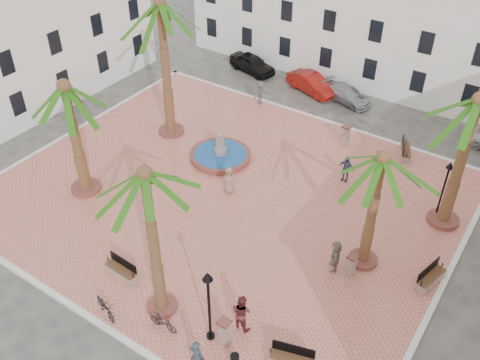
% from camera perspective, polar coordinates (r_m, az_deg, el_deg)
% --- Properties ---
extents(ground, '(120.00, 120.00, 0.00)m').
position_cam_1_polar(ground, '(32.13, -1.48, -1.66)').
color(ground, '#56544F').
rests_on(ground, ground).
extents(plaza, '(26.00, 22.00, 0.15)m').
position_cam_1_polar(plaza, '(32.08, -1.48, -1.56)').
color(plaza, '#E37A66').
rests_on(plaza, ground).
extents(kerb_n, '(26.30, 0.30, 0.16)m').
position_cam_1_polar(kerb_n, '(39.94, 7.70, 6.71)').
color(kerb_n, silver).
rests_on(kerb_n, ground).
extents(kerb_s, '(26.30, 0.30, 0.16)m').
position_cam_1_polar(kerb_s, '(26.55, -15.70, -13.97)').
color(kerb_s, silver).
rests_on(kerb_s, ground).
extents(kerb_e, '(0.30, 22.30, 0.16)m').
position_cam_1_polar(kerb_e, '(28.60, 20.74, -10.63)').
color(kerb_e, silver).
rests_on(kerb_e, ground).
extents(kerb_w, '(0.30, 22.30, 0.16)m').
position_cam_1_polar(kerb_w, '(39.72, -17.07, 5.11)').
color(kerb_w, silver).
rests_on(kerb_w, ground).
extents(building_north, '(30.40, 7.40, 9.50)m').
position_cam_1_polar(building_north, '(45.51, 13.70, 16.50)').
color(building_north, white).
rests_on(building_north, ground).
extents(building_west, '(6.40, 24.40, 10.00)m').
position_cam_1_polar(building_west, '(42.08, -23.87, 13.04)').
color(building_west, white).
rests_on(building_west, ground).
extents(fountain, '(3.93, 3.93, 2.03)m').
position_cam_1_polar(fountain, '(34.85, -2.10, 2.72)').
color(fountain, brown).
rests_on(fountain, plaza).
extents(palm_nw, '(5.71, 5.71, 9.61)m').
position_cam_1_polar(palm_nw, '(34.30, -8.42, 16.77)').
color(palm_nw, brown).
rests_on(palm_nw, plaza).
extents(palm_sw, '(5.79, 5.79, 7.35)m').
position_cam_1_polar(palm_sw, '(30.44, -17.97, 8.01)').
color(palm_sw, brown).
rests_on(palm_sw, plaza).
extents(palm_s, '(4.70, 4.70, 8.23)m').
position_cam_1_polar(palm_s, '(21.23, -9.95, -1.03)').
color(palm_s, brown).
rests_on(palm_s, plaza).
extents(palm_e, '(4.85, 4.85, 6.85)m').
position_cam_1_polar(palm_e, '(24.95, 14.73, 0.85)').
color(palm_e, brown).
rests_on(palm_e, plaza).
extents(palm_ne, '(5.71, 5.71, 8.12)m').
position_cam_1_polar(palm_ne, '(28.48, 23.74, 6.23)').
color(palm_ne, brown).
rests_on(palm_ne, plaza).
extents(bench_s, '(1.93, 0.68, 1.00)m').
position_cam_1_polar(bench_s, '(27.67, -12.53, -9.49)').
color(bench_s, gray).
rests_on(bench_s, plaza).
extents(bench_se, '(2.06, 1.14, 1.04)m').
position_cam_1_polar(bench_se, '(23.95, 5.54, -18.59)').
color(bench_se, gray).
rests_on(bench_se, plaza).
extents(bench_e, '(1.05, 2.03, 1.03)m').
position_cam_1_polar(bench_e, '(28.30, 19.63, -9.86)').
color(bench_e, gray).
rests_on(bench_e, plaza).
extents(bench_ne, '(1.26, 2.01, 1.02)m').
position_cam_1_polar(bench_ne, '(36.74, 17.22, 2.91)').
color(bench_ne, gray).
rests_on(bench_ne, plaza).
extents(lamppost_s, '(0.45, 0.45, 4.18)m').
position_cam_1_polar(lamppost_s, '(22.71, -3.39, -12.13)').
color(lamppost_s, black).
rests_on(lamppost_s, plaza).
extents(lamppost_e, '(0.40, 0.40, 3.71)m').
position_cam_1_polar(lamppost_e, '(31.00, 21.10, -0.03)').
color(lamppost_e, black).
rests_on(lamppost_e, plaza).
extents(bollard_se, '(0.55, 0.55, 1.46)m').
position_cam_1_polar(bollard_se, '(24.13, -1.68, -15.85)').
color(bollard_se, gray).
rests_on(bollard_se, plaza).
extents(bollard_n, '(0.58, 0.58, 1.42)m').
position_cam_1_polar(bollard_n, '(36.66, 11.20, 4.75)').
color(bollard_n, gray).
rests_on(bollard_n, plaza).
extents(bollard_e, '(0.55, 0.55, 1.30)m').
position_cam_1_polar(bollard_e, '(27.33, 11.77, -8.90)').
color(bollard_e, gray).
rests_on(bollard_e, plaza).
extents(cyclist_a, '(0.73, 0.52, 1.91)m').
position_cam_1_polar(cyclist_a, '(23.22, -4.62, -18.26)').
color(cyclist_a, '#303746').
rests_on(cyclist_a, plaza).
extents(bicycle_a, '(1.88, 1.17, 0.93)m').
position_cam_1_polar(bicycle_a, '(26.09, -14.18, -12.95)').
color(bicycle_a, black).
rests_on(bicycle_a, plaza).
extents(cyclist_b, '(0.99, 0.79, 1.96)m').
position_cam_1_polar(cyclist_b, '(24.48, 0.16, -13.90)').
color(cyclist_b, '#592122').
rests_on(cyclist_b, plaza).
extents(bicycle_b, '(1.50, 0.50, 0.89)m').
position_cam_1_polar(bicycle_b, '(25.05, -8.18, -14.80)').
color(bicycle_b, black).
rests_on(bicycle_b, plaza).
extents(pedestrian_fountain_a, '(1.03, 0.96, 1.77)m').
position_cam_1_polar(pedestrian_fountain_a, '(31.60, -1.16, -0.04)').
color(pedestrian_fountain_a, '#9B7A63').
rests_on(pedestrian_fountain_a, plaza).
extents(pedestrian_fountain_b, '(1.03, 0.45, 1.73)m').
position_cam_1_polar(pedestrian_fountain_b, '(33.22, 11.24, 1.21)').
color(pedestrian_fountain_b, '#343F57').
rests_on(pedestrian_fountain_b, plaza).
extents(pedestrian_north, '(1.09, 1.36, 1.84)m').
position_cam_1_polar(pedestrian_north, '(40.71, 2.20, 9.27)').
color(pedestrian_north, '#494A4E').
rests_on(pedestrian_north, plaza).
extents(pedestrian_east, '(1.07, 1.74, 1.79)m').
position_cam_1_polar(pedestrian_east, '(27.35, 10.14, -7.94)').
color(pedestrian_east, gray).
rests_on(pedestrian_east, plaza).
extents(car_black, '(4.63, 2.68, 1.48)m').
position_cam_1_polar(car_black, '(46.04, 1.32, 12.32)').
color(car_black, black).
rests_on(car_black, ground).
extents(car_red, '(4.69, 2.86, 1.46)m').
position_cam_1_polar(car_red, '(43.16, 7.65, 10.17)').
color(car_red, maroon).
rests_on(car_red, ground).
extents(car_silver, '(4.50, 2.78, 1.22)m').
position_cam_1_polar(car_silver, '(42.30, 11.31, 8.98)').
color(car_silver, '#9F9FA7').
rests_on(car_silver, ground).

